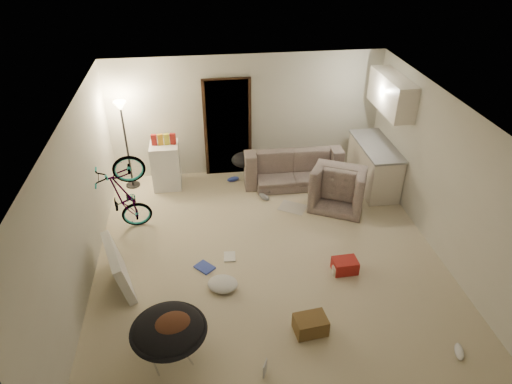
{
  "coord_description": "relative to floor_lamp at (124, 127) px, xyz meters",
  "views": [
    {
      "loc": [
        -0.98,
        -5.61,
        4.84
      ],
      "look_at": [
        -0.14,
        0.6,
        0.92
      ],
      "focal_mm": 32.0,
      "sensor_mm": 36.0,
      "label": 1
    }
  ],
  "objects": [
    {
      "name": "sofa_drape",
      "position": [
        2.3,
        -0.2,
        -0.77
      ],
      "size": [
        0.61,
        0.52,
        0.28
      ],
      "primitive_type": "ellipsoid",
      "rotation": [
        0.0,
        0.0,
        0.11
      ],
      "color": "black",
      "rests_on": "sofa"
    },
    {
      "name": "counter_top",
      "position": [
        4.83,
        -0.65,
        -0.41
      ],
      "size": [
        0.64,
        1.54,
        0.04
      ],
      "primitive_type": "cube",
      "color": "gray",
      "rests_on": "kitchen_counter"
    },
    {
      "name": "wall_left",
      "position": [
        -0.36,
        -2.65,
        -0.06
      ],
      "size": [
        0.02,
        6.0,
        2.5
      ],
      "primitive_type": "cube",
      "color": "beige",
      "rests_on": "floor"
    },
    {
      "name": "shoe_0",
      "position": [
        2.05,
        -0.1,
        -1.26
      ],
      "size": [
        0.28,
        0.18,
        0.1
      ],
      "primitive_type": "ellipsoid",
      "rotation": [
        0.0,
        0.0,
        0.3
      ],
      "color": "#3144B2",
      "rests_on": "floor"
    },
    {
      "name": "snack_box_0",
      "position": [
        0.54,
        -0.1,
        -0.31
      ],
      "size": [
        0.11,
        0.08,
        0.3
      ],
      "primitive_type": "cube",
      "rotation": [
        0.0,
        0.0,
        -0.15
      ],
      "color": "maroon",
      "rests_on": "mini_fridge"
    },
    {
      "name": "doorway",
      "position": [
        2.0,
        0.32,
        -0.29
      ],
      "size": [
        0.85,
        0.1,
        2.04
      ],
      "primitive_type": "cube",
      "color": "black",
      "rests_on": "floor"
    },
    {
      "name": "kitchen_counter",
      "position": [
        4.83,
        -0.65,
        -0.87
      ],
      "size": [
        0.6,
        1.5,
        0.88
      ],
      "primitive_type": "cube",
      "color": "white",
      "rests_on": "floor"
    },
    {
      "name": "wall_back",
      "position": [
        2.4,
        0.36,
        -0.06
      ],
      "size": [
        5.5,
        0.02,
        2.5
      ],
      "primitive_type": "cube",
      "color": "beige",
      "rests_on": "floor"
    },
    {
      "name": "snack_box_2",
      "position": [
        0.78,
        -0.1,
        -0.31
      ],
      "size": [
        0.11,
        0.09,
        0.3
      ],
      "primitive_type": "cube",
      "rotation": [
        0.0,
        0.0,
        0.23
      ],
      "color": "yellow",
      "rests_on": "mini_fridge"
    },
    {
      "name": "snack_box_1",
      "position": [
        0.66,
        -0.1,
        -0.31
      ],
      "size": [
        0.11,
        0.09,
        0.3
      ],
      "primitive_type": "cube",
      "rotation": [
        0.0,
        0.0,
        0.19
      ],
      "color": "orange",
      "rests_on": "mini_fridge"
    },
    {
      "name": "mini_fridge",
      "position": [
        0.71,
        -0.1,
        -0.84
      ],
      "size": [
        0.55,
        0.55,
        0.93
      ],
      "primitive_type": "cube",
      "rotation": [
        0.0,
        0.0,
        -0.01
      ],
      "color": "white",
      "rests_on": "floor"
    },
    {
      "name": "shoe_3",
      "position": [
        1.09,
        -4.03,
        -1.26
      ],
      "size": [
        0.28,
        0.25,
        0.1
      ],
      "primitive_type": "ellipsoid",
      "rotation": [
        0.0,
        0.0,
        -0.65
      ],
      "color": "slate",
      "rests_on": "floor"
    },
    {
      "name": "tv_box",
      "position": [
        0.1,
        -2.93,
        -0.97
      ],
      "size": [
        0.56,
        1.06,
        0.69
      ],
      "primitive_type": "cube",
      "rotation": [
        0.0,
        -0.21,
        0.31
      ],
      "color": "silver",
      "rests_on": "floor"
    },
    {
      "name": "door_trim",
      "position": [
        2.0,
        0.29,
        -0.29
      ],
      "size": [
        0.97,
        0.04,
        2.1
      ],
      "primitive_type": "cube",
      "color": "#311D11",
      "rests_on": "floor"
    },
    {
      "name": "clothes_lump_b",
      "position": [
        2.72,
        -0.54,
        -1.23
      ],
      "size": [
        0.61,
        0.56,
        0.15
      ],
      "primitive_type": "ellipsoid",
      "rotation": [
        0.0,
        0.0,
        0.29
      ],
      "color": "black",
      "rests_on": "floor"
    },
    {
      "name": "drink_case_b",
      "position": [
        3.52,
        -3.09,
        -1.2
      ],
      "size": [
        0.38,
        0.29,
        0.22
      ],
      "primitive_type": "cube",
      "rotation": [
        0.0,
        0.0,
        0.04
      ],
      "color": "maroon",
      "rests_on": "floor"
    },
    {
      "name": "newspaper",
      "position": [
        3.08,
        -1.24,
        -1.3
      ],
      "size": [
        0.62,
        0.57,
        0.01
      ],
      "primitive_type": "cube",
      "rotation": [
        0.0,
        0.0,
        1.03
      ],
      "color": "#BAB5AC",
      "rests_on": "floor"
    },
    {
      "name": "kitchen_uppers",
      "position": [
        4.96,
        -0.65,
        0.64
      ],
      "size": [
        0.38,
        1.4,
        0.65
      ],
      "primitive_type": "cube",
      "color": "white",
      "rests_on": "wall_right"
    },
    {
      "name": "juicer",
      "position": [
        3.37,
        -3.15,
        -1.22
      ],
      "size": [
        0.15,
        0.15,
        0.21
      ],
      "color": "beige",
      "rests_on": "floor"
    },
    {
      "name": "floor",
      "position": [
        2.4,
        -2.65,
        -1.32
      ],
      "size": [
        5.5,
        6.0,
        0.02
      ],
      "primitive_type": "cube",
      "color": "beige",
      "rests_on": "ground"
    },
    {
      "name": "sofa",
      "position": [
        3.25,
        -0.2,
        -1.02
      ],
      "size": [
        1.98,
        0.81,
        0.57
      ],
      "primitive_type": "imported",
      "rotation": [
        0.0,
        0.0,
        3.12
      ],
      "color": "#353B34",
      "rests_on": "floor"
    },
    {
      "name": "shoe_1",
      "position": [
        2.58,
        -0.87,
        -1.26
      ],
      "size": [
        0.24,
        0.3,
        0.1
      ],
      "primitive_type": "ellipsoid",
      "rotation": [
        0.0,
        0.0,
        -1.02
      ],
      "color": "slate",
      "rests_on": "floor"
    },
    {
      "name": "saucer_chair",
      "position": [
        0.88,
        -4.36,
        -0.91
      ],
      "size": [
        0.95,
        0.95,
        0.67
      ],
      "color": "silver",
      "rests_on": "floor"
    },
    {
      "name": "clothes_lump_c",
      "position": [
        1.61,
        -3.2,
        -1.24
      ],
      "size": [
        0.55,
        0.51,
        0.14
      ],
      "primitive_type": "ellipsoid",
      "rotation": [
        0.0,
        0.0,
        -0.3
      ],
      "color": "silver",
      "rests_on": "floor"
    },
    {
      "name": "book_blue",
      "position": [
        1.35,
        -2.73,
        -1.29
      ],
      "size": [
        0.35,
        0.36,
        0.03
      ],
      "primitive_type": "cube",
      "rotation": [
        0.0,
        0.0,
        0.73
      ],
      "color": "#3144B2",
      "rests_on": "floor"
    },
    {
      "name": "wall_right",
      "position": [
        5.16,
        -2.65,
        -0.06
      ],
      "size": [
        0.02,
        6.0,
        2.5
      ],
      "primitive_type": "cube",
      "color": "beige",
      "rests_on": "floor"
    },
    {
      "name": "snack_box_3",
      "position": [
        0.9,
        -0.1,
        -0.31
      ],
      "size": [
        0.12,
        0.09,
        0.3
      ],
      "primitive_type": "cube",
      "rotation": [
        0.0,
        0.0,
        -0.27
      ],
      "color": "maroon",
      "rests_on": "mini_fridge"
    },
    {
      "name": "ceiling",
      "position": [
        2.4,
        -2.65,
        1.2
      ],
      "size": [
        5.5,
        6.0,
        0.02
      ],
      "primitive_type": "cube",
      "color": "white",
      "rests_on": "wall_back"
    },
    {
      "name": "shoe_4",
      "position": [
        4.5,
        -4.81,
        -1.26
      ],
      "size": [
        0.19,
        0.29,
        0.1
      ],
      "primitive_type": "ellipsoid",
      "rotation": [
        0.0,
        0.0,
        1.23
      ],
      "color": "white",
      "rests_on": "floor"
    },
    {
      "name": "book_asset",
      "position": [
        1.98,
        -4.83,
        -1.3
      ],
      "size": [
        0.25,
        0.23,
        0.02
      ],
      "primitive_type": "imported",
      "rotation": [
        0.0,
        0.0,
        1.11
      ],
      "color": "maroon",
      "rests_on": "floor"
    },
    {
      "name": "drink_case_a",
      "position": [
        2.71,
        -4.19,
        -1.19
      ],
      "size": [
        0.46,
        0.35,
        0.24
      ],
      "primitive_type": "cube",
      "rotation": [
        0.0,
        0.0,
        0.11
      ],
      "color": "brown",
      "rests_on": "floor"
    },
    {
      "name": "bicycle",
      "position": [
        0.1,
        -1.55,
        -0.9
      ],
      "size": [
        1.62,
        0.86,
        0.89
      ],
      "primitive_type": "imported",
      "rotation": [
        0.0,
        -0.17,
        1.7
      ],
      "color": "black",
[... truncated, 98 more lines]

